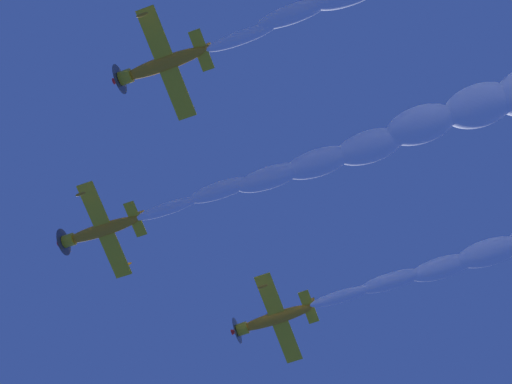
{
  "coord_description": "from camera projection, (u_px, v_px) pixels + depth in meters",
  "views": [
    {
      "loc": [
        40.83,
        -5.95,
        1.82
      ],
      "look_at": [
        10.31,
        11.48,
        67.47
      ],
      "focal_mm": 59.05,
      "sensor_mm": 36.0,
      "label": 1
    }
  ],
  "objects": [
    {
      "name": "airplane_lead",
      "position": [
        100.0,
        231.0,
        77.76
      ],
      "size": [
        8.09,
        8.25,
        3.08
      ],
      "color": "orange"
    },
    {
      "name": "airplane_left_wingman",
      "position": [
        161.0,
        65.0,
        69.08
      ],
      "size": [
        8.07,
        8.29,
        3.03
      ],
      "color": "orange"
    },
    {
      "name": "airplane_right_wingman",
      "position": [
        273.0,
        319.0,
        81.02
      ],
      "size": [
        8.15,
        8.27,
        3.09
      ],
      "color": "orange"
    },
    {
      "name": "smoke_trail_lead",
      "position": [
        423.0,
        126.0,
        73.05
      ],
      "size": [
        31.88,
        27.81,
        4.22
      ],
      "color": "white"
    }
  ]
}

